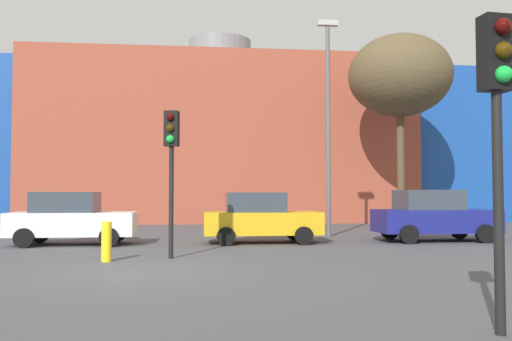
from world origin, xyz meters
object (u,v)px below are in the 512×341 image
bare_tree_0 (400,76)px  street_lamp (328,114)px  parked_car_2 (260,218)px  parked_car_1 (71,218)px  traffic_light_island (171,150)px  bollard_yellow_0 (106,242)px  traffic_light_near_right (498,98)px  parked_car_3 (433,216)px

bare_tree_0 → street_lamp: 7.14m
parked_car_2 → bare_tree_0: bearing=43.0°
parked_car_1 → traffic_light_island: bearing=-50.4°
bollard_yellow_0 → street_lamp: bearing=43.9°
parked_car_2 → bollard_yellow_0: bearing=-133.4°
traffic_light_near_right → bare_tree_0: 20.56m
bollard_yellow_0 → street_lamp: 10.81m
parked_car_3 → bollard_yellow_0: size_ratio=4.25×
street_lamp → bollard_yellow_0: bearing=-136.1°
parked_car_1 → street_lamp: (9.00, 2.39, 3.86)m
parked_car_1 → parked_car_2: (6.09, -0.00, -0.01)m
bollard_yellow_0 → parked_car_1: bearing=112.1°
parked_car_3 → traffic_light_near_right: (-4.60, -11.97, 1.88)m
parked_car_1 → bollard_yellow_0: bearing=-67.9°
parked_car_2 → street_lamp: 5.40m
parked_car_1 → parked_car_3: (12.09, -0.00, 0.04)m
traffic_light_near_right → traffic_light_island: (-4.16, 7.93, -0.00)m
parked_car_1 → street_lamp: street_lamp is taller
traffic_light_near_right → street_lamp: 14.57m
bollard_yellow_0 → traffic_light_near_right: bearing=-52.8°
traffic_light_near_right → street_lamp: (1.50, 14.36, 1.94)m
traffic_light_island → parked_car_1: bearing=-128.1°
parked_car_3 → traffic_light_island: (-8.76, -4.04, 1.88)m
parked_car_1 → bollard_yellow_0: (1.83, -4.51, -0.36)m
street_lamp → parked_car_2: bearing=-140.7°
parked_car_2 → parked_car_3: size_ratio=0.95×
street_lamp → traffic_light_near_right: bearing=-96.0°
parked_car_2 → parked_car_3: parked_car_3 is taller
parked_car_1 → parked_car_3: bearing=-0.0°
traffic_light_island → bollard_yellow_0: bearing=-60.4°
bare_tree_0 → traffic_light_near_right: bearing=-108.0°
parked_car_1 → bare_tree_0: size_ratio=0.42×
bare_tree_0 → street_lamp: size_ratio=1.12×
parked_car_2 → parked_car_3: (6.00, -0.00, 0.05)m
parked_car_2 → parked_car_1: bearing=180.0°
parked_car_3 → street_lamp: 5.46m
parked_car_1 → bollard_yellow_0: size_ratio=4.08×
parked_car_2 → bollard_yellow_0: 6.21m
traffic_light_near_right → traffic_light_island: 8.96m
traffic_light_near_right → traffic_light_island: size_ratio=1.00×
parked_car_1 → parked_car_3: parked_car_3 is taller
parked_car_2 → bollard_yellow_0: (-4.26, -4.51, -0.35)m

